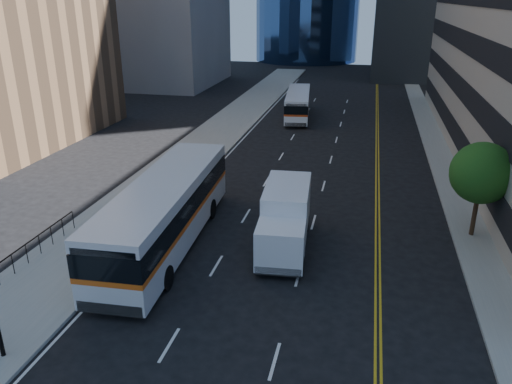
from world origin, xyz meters
TOP-DOWN VIEW (x-y plane):
  - ground at (0.00, 0.00)m, footprint 160.00×160.00m
  - sidewalk_west at (-10.50, 25.00)m, footprint 5.00×90.00m
  - sidewalk_east at (9.00, 25.00)m, footprint 2.00×90.00m
  - street_tree at (9.00, 8.00)m, footprint 3.20×3.20m
  - bus_front at (-6.60, 3.58)m, footprint 3.63×13.81m
  - bus_rear at (-4.22, 34.07)m, footprint 3.42×10.77m
  - box_truck at (-0.60, 4.57)m, footprint 2.71×6.65m

SIDE VIEW (x-z plane):
  - ground at x=0.00m, z-range 0.00..0.00m
  - sidewalk_west at x=-10.50m, z-range 0.00..0.15m
  - sidewalk_east at x=9.00m, z-range 0.00..0.15m
  - bus_rear at x=-4.22m, z-range 0.13..2.86m
  - box_truck at x=-0.60m, z-range 0.09..3.20m
  - bus_front at x=-6.60m, z-range 0.16..3.69m
  - street_tree at x=9.00m, z-range 1.09..6.19m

